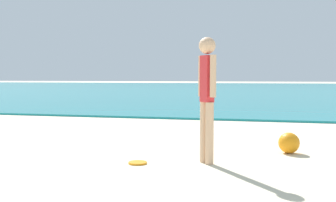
# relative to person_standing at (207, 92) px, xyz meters

# --- Properties ---
(water) EXTENTS (160.00, 60.00, 0.06)m
(water) POSITION_rel_person_standing_xyz_m (-1.15, 35.34, -0.95)
(water) COLOR teal
(water) RESTS_ON ground
(person_standing) EXTENTS (0.28, 0.33, 1.73)m
(person_standing) POSITION_rel_person_standing_xyz_m (0.00, 0.00, 0.00)
(person_standing) COLOR #DDAD84
(person_standing) RESTS_ON ground
(frisbee) EXTENTS (0.26, 0.26, 0.03)m
(frisbee) POSITION_rel_person_standing_xyz_m (-0.91, -0.27, -0.97)
(frisbee) COLOR orange
(frisbee) RESTS_ON ground
(beach_ball) EXTENTS (0.32, 0.32, 0.32)m
(beach_ball) POSITION_rel_person_standing_xyz_m (1.14, 1.00, -0.82)
(beach_ball) COLOR orange
(beach_ball) RESTS_ON ground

